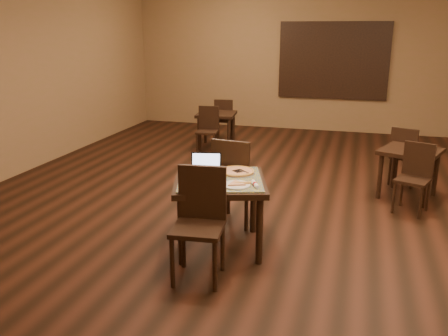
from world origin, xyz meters
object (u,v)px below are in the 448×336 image
(tiled_table, at_px, (220,188))
(other_table_a, at_px, (410,158))
(other_table_a_chair_near, at_px, (415,173))
(other_table_b_chair_near, at_px, (208,127))
(pizza_pan, at_px, (237,172))
(other_table_a_chair_far, at_px, (405,153))
(other_table_b, at_px, (216,119))
(other_table_b_chair_far, at_px, (224,118))
(laptop, at_px, (205,169))
(chair_main_far, at_px, (234,177))
(chair_main_near, at_px, (200,216))

(tiled_table, distance_m, other_table_a, 2.99)
(other_table_a_chair_near, xyz_separation_m, other_table_b_chair_near, (-3.38, 2.01, -0.00))
(pizza_pan, bearing_deg, other_table_a_chair_far, 52.79)
(other_table_b, height_order, other_table_b_chair_near, other_table_b_chair_near)
(other_table_a_chair_far, bearing_deg, other_table_a, 113.64)
(other_table_a, height_order, other_table_b_chair_far, other_table_b_chair_far)
(other_table_a, bearing_deg, laptop, -116.04)
(pizza_pan, distance_m, other_table_a_chair_near, 2.42)
(laptop, height_order, other_table_b_chair_near, laptop)
(other_table_b, bearing_deg, chair_main_far, -76.79)
(chair_main_near, height_order, other_table_b_chair_near, chair_main_near)
(other_table_a_chair_near, xyz_separation_m, other_table_b_chair_far, (-3.36, 3.01, -0.00))
(other_table_a_chair_far, bearing_deg, tiled_table, 74.27)
(tiled_table, relative_size, chair_main_near, 1.11)
(other_table_b_chair_far, bearing_deg, other_table_a_chair_near, 131.23)
(tiled_table, distance_m, other_table_b_chair_near, 3.93)
(other_table_b_chair_near, bearing_deg, laptop, -79.37)
(chair_main_near, bearing_deg, other_table_b_chair_far, 97.64)
(other_table_a, bearing_deg, pizza_pan, -113.56)
(laptop, xyz_separation_m, other_table_b_chair_far, (-1.12, 4.60, -0.33))
(other_table_a, distance_m, other_table_b_chair_near, 3.67)
(chair_main_near, bearing_deg, laptop, 98.80)
(tiled_table, height_order, other_table_a_chair_far, other_table_a_chair_far)
(chair_main_near, distance_m, other_table_a, 3.46)
(chair_main_far, distance_m, laptop, 0.59)
(other_table_b, bearing_deg, other_table_a, -37.74)
(other_table_b_chair_near, distance_m, other_table_b_chair_far, 1.01)
(other_table_b_chair_far, bearing_deg, pizza_pan, 100.94)
(laptop, distance_m, other_table_b, 4.25)
(other_table_b, relative_size, other_table_b_chair_far, 0.92)
(other_table_b, bearing_deg, other_table_b_chair_far, 82.05)
(other_table_a_chair_near, bearing_deg, pizza_pan, -122.55)
(pizza_pan, distance_m, other_table_b_chair_far, 4.69)
(other_table_b_chair_near, bearing_deg, other_table_a_chair_near, -37.57)
(chair_main_near, height_order, other_table_a_chair_near, chair_main_near)
(laptop, relative_size, pizza_pan, 0.95)
(other_table_a_chair_far, xyz_separation_m, other_table_b, (-3.32, 1.48, 0.06))
(chair_main_near, bearing_deg, other_table_a_chair_far, 52.68)
(other_table_b_chair_near, bearing_deg, tiled_table, -77.03)
(pizza_pan, relative_size, other_table_a_chair_near, 0.43)
(chair_main_near, xyz_separation_m, other_table_a, (2.03, 2.81, -0.03))
(other_table_b, bearing_deg, other_table_b_chair_near, -97.95)
(laptop, bearing_deg, other_table_b_chair_far, 91.53)
(tiled_table, distance_m, other_table_a_chair_near, 2.66)
(other_table_b_chair_far, bearing_deg, other_table_b, 82.05)
(laptop, bearing_deg, chair_main_near, -87.13)
(laptop, bearing_deg, other_table_b_chair_near, 95.43)
(chair_main_near, relative_size, other_table_a, 1.12)
(other_table_a, distance_m, other_table_a_chair_near, 0.52)
(chair_main_far, xyz_separation_m, other_table_b, (-1.31, 3.58, -0.03))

